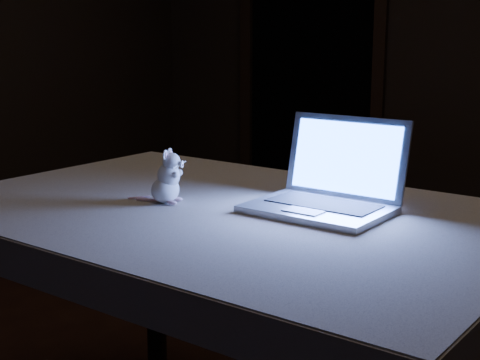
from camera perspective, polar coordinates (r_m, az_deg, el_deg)
The scene contains 6 objects.
back_wall at distance 4.53m, azimuth 19.11°, elevation 11.97°, with size 4.50×0.04×2.60m, color black.
doorway at distance 4.85m, azimuth 5.85°, elevation 9.74°, with size 1.06×0.36×2.13m, color black, non-canonical shape.
table at distance 2.00m, azimuth -1.09°, elevation -13.50°, with size 1.47×0.95×0.79m, color black, non-canonical shape.
tablecloth at distance 1.88m, azimuth -2.41°, elevation -3.66°, with size 1.57×1.04×0.10m, color beige, non-canonical shape.
laptop at distance 1.79m, azimuth 6.46°, elevation 1.04°, with size 0.35×0.31×0.24m, color #A7A6AB, non-canonical shape.
plush_mouse at distance 1.90m, azimuth -6.18°, elevation 0.31°, with size 0.11×0.11×0.15m, color silver, non-canonical shape.
Camera 1 is at (0.80, -1.96, 1.26)m, focal length 52.00 mm.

